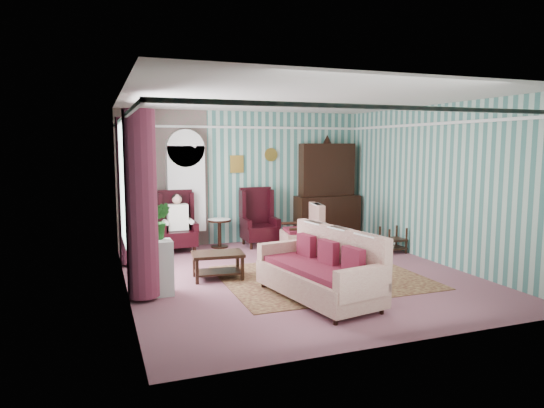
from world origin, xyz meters
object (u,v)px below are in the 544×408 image
object	(u,v)px
dresser_hutch	(328,188)
seated_woman	(178,223)
bookcase	(186,195)
floral_armchair	(302,231)
coffee_table	(218,266)
sofa	(318,267)
nest_table	(393,239)
wingback_right	(260,217)
plant_stand	(153,268)
wingback_left	(178,222)
round_side_table	(219,233)

from	to	relation	value
dresser_hutch	seated_woman	size ratio (longest dim) A/B	2.00
bookcase	seated_woman	size ratio (longest dim) A/B	1.90
floral_armchair	coffee_table	world-z (taller)	floral_armchair
sofa	bookcase	bearing A→B (deg)	4.27
sofa	floral_armchair	xyz separation A→B (m)	(0.96, 2.76, -0.01)
nest_table	seated_woman	bearing A→B (deg)	159.15
bookcase	wingback_right	distance (m)	1.63
bookcase	plant_stand	size ratio (longest dim) A/B	2.80
plant_stand	coffee_table	xyz separation A→B (m)	(1.08, 0.52, -0.18)
wingback_left	wingback_right	distance (m)	1.75
wingback_right	floral_armchair	bearing A→B (deg)	-61.19
seated_woman	sofa	xyz separation A→B (m)	(1.34, -3.76, -0.12)
sofa	seated_woman	bearing A→B (deg)	9.17
bookcase	plant_stand	bearing A→B (deg)	-108.49
dresser_hutch	coffee_table	size ratio (longest dim) A/B	2.88
round_side_table	floral_armchair	world-z (taller)	floral_armchair
bookcase	plant_stand	distance (m)	3.39
dresser_hutch	coffee_table	xyz separation A→B (m)	(-3.22, -2.50, -0.96)
sofa	floral_armchair	bearing A→B (deg)	-29.65
seated_woman	floral_armchair	xyz separation A→B (m)	(2.30, -1.00, -0.13)
nest_table	wingback_right	bearing A→B (deg)	146.25
round_side_table	plant_stand	world-z (taller)	plant_stand
wingback_right	plant_stand	size ratio (longest dim) A/B	1.56
nest_table	dresser_hutch	bearing A→B (deg)	107.39
nest_table	coffee_table	size ratio (longest dim) A/B	0.66
bookcase	sofa	distance (m)	4.34
bookcase	wingback_right	world-z (taller)	bookcase
floral_armchair	round_side_table	bearing A→B (deg)	59.34
seated_woman	plant_stand	xyz separation A→B (m)	(-0.80, -2.75, -0.19)
wingback_right	sofa	distance (m)	3.78
nest_table	coffee_table	bearing A→B (deg)	-169.78
wingback_right	floral_armchair	size ratio (longest dim) A/B	1.36
bookcase	seated_woman	bearing A→B (deg)	-122.66
dresser_hutch	wingback_right	distance (m)	1.86
wingback_left	floral_armchair	bearing A→B (deg)	-23.50
plant_stand	coffee_table	bearing A→B (deg)	25.55
wingback_right	plant_stand	world-z (taller)	wingback_right
wingback_right	round_side_table	bearing A→B (deg)	169.99
round_side_table	wingback_left	bearing A→B (deg)	-170.54
wingback_right	sofa	world-z (taller)	wingback_right
seated_woman	coffee_table	bearing A→B (deg)	-82.80
dresser_hutch	floral_armchair	distance (m)	1.89
nest_table	floral_armchair	size ratio (longest dim) A/B	0.59
coffee_table	wingback_right	bearing A→B (deg)	56.67
nest_table	plant_stand	world-z (taller)	plant_stand
round_side_table	sofa	size ratio (longest dim) A/B	0.30
plant_stand	floral_armchair	world-z (taller)	floral_armchair
seated_woman	wingback_right	bearing A→B (deg)	0.00
floral_armchair	coffee_table	bearing A→B (deg)	130.16
wingback_left	sofa	world-z (taller)	wingback_left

